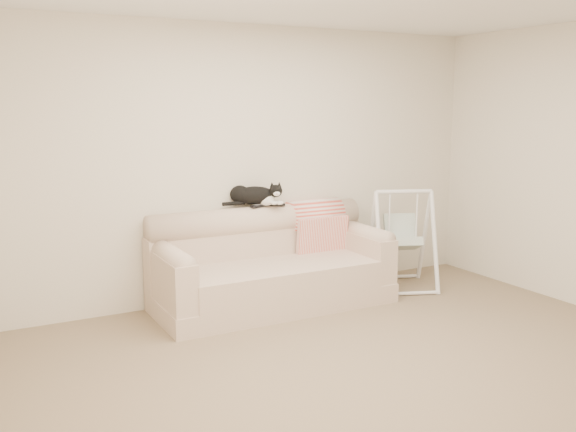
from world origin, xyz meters
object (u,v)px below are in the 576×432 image
object	(u,v)px
tuxedo_cat	(255,195)
remote_a	(259,206)
remote_b	(276,204)
baby_swing	(402,239)
sofa	(270,268)

from	to	relation	value
tuxedo_cat	remote_a	bearing A→B (deg)	-54.64
remote_a	remote_b	world-z (taller)	remote_a
baby_swing	sofa	bearing A→B (deg)	175.17
remote_a	remote_b	size ratio (longest dim) A/B	1.06
remote_b	remote_a	bearing A→B (deg)	178.31
baby_swing	remote_a	bearing A→B (deg)	166.39
remote_a	remote_b	distance (m)	0.18
tuxedo_cat	baby_swing	size ratio (longest dim) A/B	0.56
tuxedo_cat	remote_b	bearing A→B (deg)	-11.33
sofa	tuxedo_cat	world-z (taller)	tuxedo_cat
remote_a	tuxedo_cat	size ratio (longest dim) A/B	0.33
remote_a	sofa	bearing A→B (deg)	-90.21
remote_b	baby_swing	xyz separation A→B (m)	(1.27, -0.35, -0.40)
remote_a	tuxedo_cat	world-z (taller)	tuxedo_cat
baby_swing	remote_b	bearing A→B (deg)	164.73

